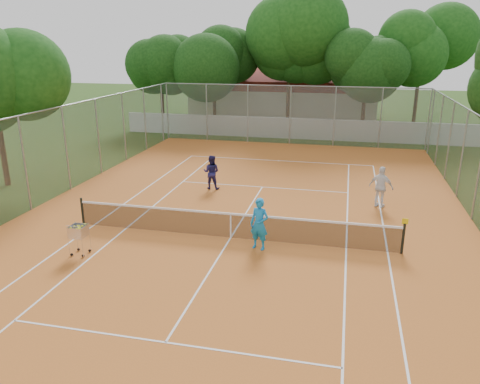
% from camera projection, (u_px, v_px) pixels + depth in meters
% --- Properties ---
extents(ground, '(120.00, 120.00, 0.00)m').
position_uv_depth(ground, '(231.00, 238.00, 17.03)').
color(ground, '#1F390F').
rests_on(ground, ground).
extents(court_pad, '(18.00, 34.00, 0.02)m').
position_uv_depth(court_pad, '(231.00, 238.00, 17.02)').
color(court_pad, '#BB6424').
rests_on(court_pad, ground).
extents(court_lines, '(10.98, 23.78, 0.01)m').
position_uv_depth(court_lines, '(231.00, 238.00, 17.02)').
color(court_lines, white).
rests_on(court_lines, court_pad).
extents(tennis_net, '(11.88, 0.10, 0.98)m').
position_uv_depth(tennis_net, '(231.00, 225.00, 16.87)').
color(tennis_net, black).
rests_on(tennis_net, court_pad).
extents(perimeter_fence, '(18.00, 34.00, 4.00)m').
position_uv_depth(perimeter_fence, '(230.00, 186.00, 16.41)').
color(perimeter_fence, slate).
rests_on(perimeter_fence, ground).
extents(boundary_wall, '(26.00, 0.30, 1.50)m').
position_uv_depth(boundary_wall, '(293.00, 128.00, 34.43)').
color(boundary_wall, silver).
rests_on(boundary_wall, ground).
extents(clubhouse, '(16.40, 9.00, 4.40)m').
position_uv_depth(clubhouse, '(285.00, 94.00, 43.69)').
color(clubhouse, beige).
rests_on(clubhouse, ground).
extents(tropical_trees, '(29.00, 19.00, 10.00)m').
position_uv_depth(tropical_trees, '(300.00, 67.00, 35.91)').
color(tropical_trees, black).
rests_on(tropical_trees, ground).
extents(player_near, '(0.75, 0.59, 1.81)m').
position_uv_depth(player_near, '(259.00, 224.00, 15.86)').
color(player_near, '#1780C5').
rests_on(player_near, court_pad).
extents(player_far_left, '(0.81, 0.63, 1.65)m').
position_uv_depth(player_far_left, '(211.00, 172.00, 22.48)').
color(player_far_left, navy).
rests_on(player_far_left, court_pad).
extents(player_far_right, '(1.14, 0.80, 1.79)m').
position_uv_depth(player_far_right, '(381.00, 187.00, 19.94)').
color(player_far_right, white).
rests_on(player_far_right, court_pad).
extents(ball_hopper, '(0.68, 0.68, 1.12)m').
position_uv_depth(ball_hopper, '(79.00, 239.00, 15.52)').
color(ball_hopper, silver).
rests_on(ball_hopper, court_pad).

